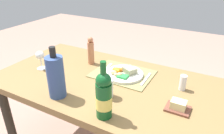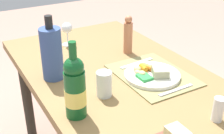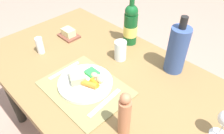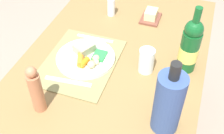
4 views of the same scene
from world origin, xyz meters
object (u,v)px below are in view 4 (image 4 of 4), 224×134
dining_table (106,87)px  dinner_plate (86,57)px  fork (95,38)px  pepper_mill (36,90)px  cooler_bottle (168,103)px  butter_dish (151,16)px  knife (68,81)px  water_tumbler (146,62)px  wine_bottle (190,46)px  salt_shaker (111,7)px

dining_table → dinner_plate: bearing=-117.8°
fork → pepper_mill: 0.48m
fork → dinner_plate: bearing=5.3°
cooler_bottle → butter_dish: bearing=-162.7°
knife → cooler_bottle: cooler_bottle is taller
water_tumbler → wine_bottle: wine_bottle is taller
fork → dining_table: bearing=30.4°
cooler_bottle → pepper_mill: cooler_bottle is taller
dining_table → knife: 0.19m
dinner_plate → pepper_mill: pepper_mill is taller
salt_shaker → knife: bearing=-0.2°
wine_bottle → salt_shaker: bearing=-123.2°
dining_table → dinner_plate: dinner_plate is taller
fork → knife: (0.31, 0.00, 0.00)m
dinner_plate → cooler_bottle: (0.24, 0.41, 0.11)m
fork → butter_dish: bearing=139.0°
knife → cooler_bottle: size_ratio=0.66×
dining_table → dinner_plate: 0.16m
dining_table → water_tumbler: size_ratio=13.76×
water_tumbler → dinner_plate: bearing=-84.7°
wine_bottle → water_tumbler: bearing=-65.7°
fork → pepper_mill: size_ratio=0.87×
knife → cooler_bottle: 0.45m
dining_table → pepper_mill: bearing=-34.9°
wine_bottle → butter_dish: size_ratio=2.40×
salt_shaker → wine_bottle: bearing=56.8°
pepper_mill → salt_shaker: 0.72m
dining_table → wine_bottle: 0.41m
dinner_plate → salt_shaker: size_ratio=2.73×
dining_table → cooler_bottle: (0.18, 0.29, 0.21)m
fork → salt_shaker: salt_shaker is taller
cooler_bottle → wine_bottle: 0.34m
dining_table → salt_shaker: 0.49m
dining_table → cooler_bottle: bearing=59.0°
dining_table → pepper_mill: pepper_mill is taller
cooler_bottle → knife: bearing=-100.7°
pepper_mill → water_tumbler: bearing=135.4°
water_tumbler → salt_shaker: size_ratio=1.15×
cooler_bottle → pepper_mill: (0.08, -0.47, -0.03)m
water_tumbler → cooler_bottle: bearing=27.2°
dining_table → water_tumbler: 0.22m
pepper_mill → wine_bottle: (-0.42, 0.50, 0.02)m
cooler_bottle → salt_shaker: bearing=-146.2°
dining_table → butter_dish: bearing=169.7°
water_tumbler → butter_dish: water_tumbler is taller
knife → wine_bottle: size_ratio=0.66×
cooler_bottle → pepper_mill: 0.48m
dinner_plate → wine_bottle: 0.46m
pepper_mill → dinner_plate: bearing=169.0°
butter_dish → knife: bearing=-20.9°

